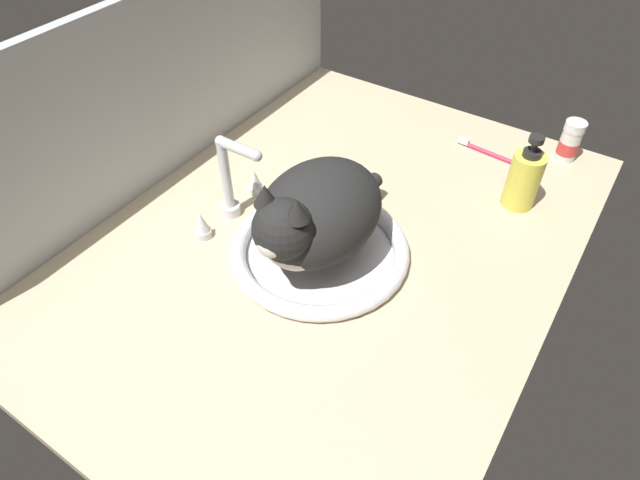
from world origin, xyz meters
TOP-DOWN VIEW (x-y plane):
  - countertop at (0.00, 0.00)cm, footprint 116.58×83.86cm
  - backsplash_wall at (0.00, 43.13)cm, footprint 116.58×2.40cm
  - sink_basin at (-5.65, -0.10)cm, footprint 33.96×33.96cm
  - faucet at (-5.65, 21.04)cm, footprint 19.70×11.49cm
  - cat at (-7.37, -0.06)cm, footprint 37.21×20.87cm
  - soap_pump_bottle at (29.92, -26.22)cm, footprint 6.58×6.58cm
  - pill_bottle at (51.90, -30.03)cm, footprint 4.63×4.63cm
  - toothbrush at (43.44, -15.88)cm, footprint 2.87×18.80cm

SIDE VIEW (x-z plane):
  - countertop at x=0.00cm, z-range 0.00..3.00cm
  - toothbrush at x=43.44cm, z-range 2.76..4.46cm
  - sink_basin at x=-5.65cm, z-range 2.84..5.86cm
  - pill_bottle at x=51.90cm, z-range 2.66..12.30cm
  - soap_pump_bottle at x=29.92cm, z-range 1.19..17.78cm
  - faucet at x=-5.65cm, z-range 1.06..19.81cm
  - cat at x=-7.37cm, z-range 4.68..24.14cm
  - backsplash_wall at x=0.00cm, z-range 0.00..41.68cm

